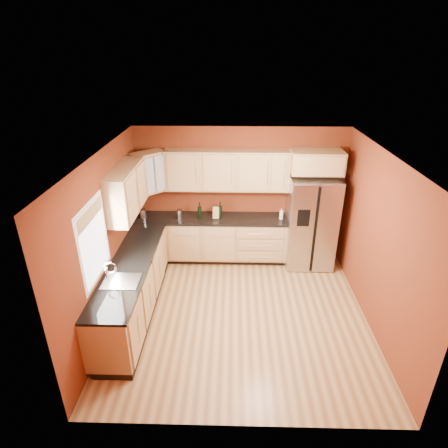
{
  "coord_description": "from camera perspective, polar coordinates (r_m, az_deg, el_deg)",
  "views": [
    {
      "loc": [
        -0.13,
        -4.86,
        3.91
      ],
      "look_at": [
        -0.28,
        0.9,
        1.16
      ],
      "focal_mm": 30.0,
      "sensor_mm": 36.0,
      "label": 1
    }
  ],
  "objects": [
    {
      "name": "canister_left",
      "position": [
        7.32,
        -12.23,
        1.54
      ],
      "size": [
        0.11,
        0.11,
        0.18
      ],
      "primitive_type": "cylinder",
      "rotation": [
        0.0,
        0.0,
        0.02
      ],
      "color": "silver",
      "rests_on": "countertop_back"
    },
    {
      "name": "canister_right",
      "position": [
        7.18,
        -6.84,
        1.48
      ],
      "size": [
        0.12,
        0.12,
        0.18
      ],
      "primitive_type": "cylinder",
      "rotation": [
        0.0,
        0.0,
        0.04
      ],
      "color": "silver",
      "rests_on": "countertop_back"
    },
    {
      "name": "wine_bottle_a",
      "position": [
        7.13,
        -0.6,
        2.17
      ],
      "size": [
        0.09,
        0.09,
        0.33
      ],
      "primitive_type": null,
      "rotation": [
        0.0,
        0.0,
        0.28
      ],
      "color": "black",
      "rests_on": "countertop_back"
    },
    {
      "name": "base_cabinets_back",
      "position": [
        7.43,
        -1.92,
        -2.36
      ],
      "size": [
        2.9,
        0.6,
        0.88
      ],
      "primitive_type": "cube",
      "color": "tan",
      "rests_on": "floor"
    },
    {
      "name": "window",
      "position": [
        5.29,
        -19.17,
        -2.56
      ],
      "size": [
        0.03,
        0.9,
        1.0
      ],
      "primitive_type": "cube",
      "color": "white",
      "rests_on": "wall_left"
    },
    {
      "name": "wall_front",
      "position": [
        3.87,
        3.18,
        -16.96
      ],
      "size": [
        4.0,
        0.04,
        2.6
      ],
      "primitive_type": "cube",
      "color": "maroon",
      "rests_on": "floor"
    },
    {
      "name": "countertop_left",
      "position": [
        5.92,
        -14.07,
        -5.92
      ],
      "size": [
        0.62,
        2.8,
        0.04
      ],
      "primitive_type": "cube",
      "color": "black",
      "rests_on": "base_cabinets_left"
    },
    {
      "name": "wall_left",
      "position": [
        5.82,
        -17.43,
        -2.42
      ],
      "size": [
        0.04,
        4.0,
        2.6
      ],
      "primitive_type": "cube",
      "color": "maroon",
      "rests_on": "floor"
    },
    {
      "name": "sink_faucet",
      "position": [
        5.43,
        -15.56,
        -7.11
      ],
      "size": [
        0.5,
        0.42,
        0.3
      ],
      "primitive_type": null,
      "color": "white",
      "rests_on": "countertop_left"
    },
    {
      "name": "wall_right",
      "position": [
        5.91,
        22.47,
        -2.82
      ],
      "size": [
        0.04,
        4.0,
        2.6
      ],
      "primitive_type": "cube",
      "color": "maroon",
      "rests_on": "floor"
    },
    {
      "name": "upper_cabinets_left",
      "position": [
        6.2,
        -14.62,
        4.98
      ],
      "size": [
        0.33,
        1.35,
        0.75
      ],
      "primitive_type": "cube",
      "color": "tan",
      "rests_on": "wall_left"
    },
    {
      "name": "upper_cabinets_back",
      "position": [
        7.01,
        0.45,
        8.19
      ],
      "size": [
        2.3,
        0.33,
        0.75
      ],
      "primitive_type": "cube",
      "color": "tan",
      "rests_on": "wall_back"
    },
    {
      "name": "ceiling",
      "position": [
        5.03,
        2.98,
        10.36
      ],
      "size": [
        4.0,
        4.0,
        0.0
      ],
      "primitive_type": "plane",
      "color": "silver",
      "rests_on": "wall_back"
    },
    {
      "name": "soap_dispenser",
      "position": [
        7.19,
        8.72,
        1.52
      ],
      "size": [
        0.09,
        0.09,
        0.21
      ],
      "primitive_type": "cylinder",
      "rotation": [
        0.0,
        0.0,
        0.32
      ],
      "color": "white",
      "rests_on": "countertop_back"
    },
    {
      "name": "corner_upper_cabinet",
      "position": [
        7.02,
        -11.35,
        7.72
      ],
      "size": [
        0.67,
        0.67,
        0.75
      ],
      "primitive_type": "cube",
      "rotation": [
        0.0,
        0.0,
        0.79
      ],
      "color": "tan",
      "rests_on": "wall_back"
    },
    {
      "name": "countertop_back",
      "position": [
        7.22,
        -1.98,
        0.83
      ],
      "size": [
        2.9,
        0.62,
        0.04
      ],
      "primitive_type": "cube",
      "color": "black",
      "rests_on": "base_cabinets_back"
    },
    {
      "name": "floor",
      "position": [
        6.24,
        2.43,
        -13.36
      ],
      "size": [
        4.0,
        4.0,
        0.0
      ],
      "primitive_type": "plane",
      "color": "olive",
      "rests_on": "ground"
    },
    {
      "name": "base_cabinets_left",
      "position": [
        6.17,
        -13.71,
        -9.56
      ],
      "size": [
        0.6,
        2.8,
        0.88
      ],
      "primitive_type": "cube",
      "color": "tan",
      "rests_on": "floor"
    },
    {
      "name": "wall_back",
      "position": [
        7.34,
        2.42,
        4.64
      ],
      "size": [
        4.0,
        0.04,
        2.6
      ],
      "primitive_type": "cube",
      "color": "maroon",
      "rests_on": "floor"
    },
    {
      "name": "knife_block",
      "position": [
        7.15,
        -1.23,
        1.8
      ],
      "size": [
        0.12,
        0.11,
        0.23
      ],
      "primitive_type": "cube",
      "rotation": [
        0.0,
        0.0,
        0.0
      ],
      "color": "tan",
      "rests_on": "countertop_back"
    },
    {
      "name": "over_fridge_cabinet",
      "position": [
        6.97,
        13.88,
        9.29
      ],
      "size": [
        0.92,
        0.6,
        0.4
      ],
      "primitive_type": "cube",
      "color": "tan",
      "rests_on": "wall_back"
    },
    {
      "name": "refrigerator",
      "position": [
        7.3,
        13.05,
        0.37
      ],
      "size": [
        0.9,
        0.75,
        1.78
      ],
      "primitive_type": "cube",
      "color": "silver",
      "rests_on": "floor"
    },
    {
      "name": "wine_bottle_b",
      "position": [
        7.11,
        -3.73,
        2.05
      ],
      "size": [
        0.09,
        0.09,
        0.33
      ],
      "primitive_type": null,
      "rotation": [
        0.0,
        0.0,
        0.26
      ],
      "color": "black",
      "rests_on": "countertop_back"
    }
  ]
}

